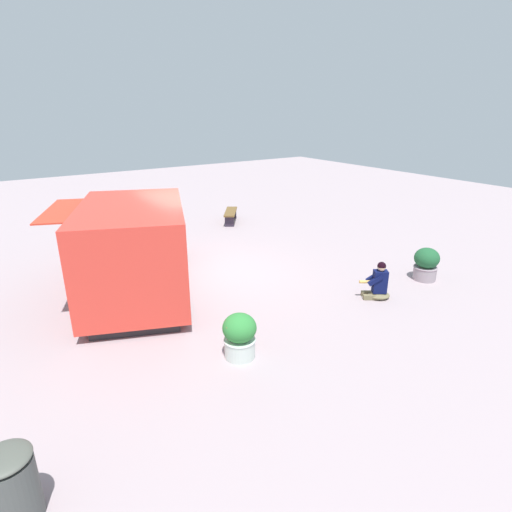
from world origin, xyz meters
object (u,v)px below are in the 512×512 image
(planter_flowering_near, at_px, (240,335))
(trash_bin, at_px, (11,486))
(food_truck, at_px, (137,247))
(planter_flowering_far, at_px, (426,264))
(person_customer, at_px, (378,285))
(plaza_bench, at_px, (231,214))

(planter_flowering_near, distance_m, trash_bin, 3.86)
(food_truck, bearing_deg, planter_flowering_far, 150.56)
(person_customer, relative_size, planter_flowering_far, 1.05)
(planter_flowering_near, xyz_separation_m, planter_flowering_far, (-5.85, -0.31, 0.00))
(planter_flowering_near, relative_size, trash_bin, 0.95)
(planter_flowering_near, distance_m, planter_flowering_far, 5.86)
(planter_flowering_near, height_order, trash_bin, trash_bin)
(trash_bin, bearing_deg, planter_flowering_near, -160.77)
(food_truck, height_order, person_customer, food_truck)
(plaza_bench, bearing_deg, trash_bin, 48.52)
(person_customer, distance_m, trash_bin, 7.76)
(plaza_bench, bearing_deg, planter_flowering_far, 99.85)
(trash_bin, bearing_deg, person_customer, -168.65)
(planter_flowering_near, relative_size, plaza_bench, 0.58)
(person_customer, height_order, planter_flowering_far, person_customer)
(food_truck, xyz_separation_m, person_customer, (-4.45, 3.63, -0.75))
(food_truck, height_order, plaza_bench, food_truck)
(food_truck, relative_size, planter_flowering_far, 6.55)
(plaza_bench, distance_m, trash_bin, 12.33)
(person_customer, xyz_separation_m, trash_bin, (7.61, 1.53, 0.12))
(planter_flowering_far, bearing_deg, plaza_bench, -80.15)
(food_truck, relative_size, person_customer, 6.23)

